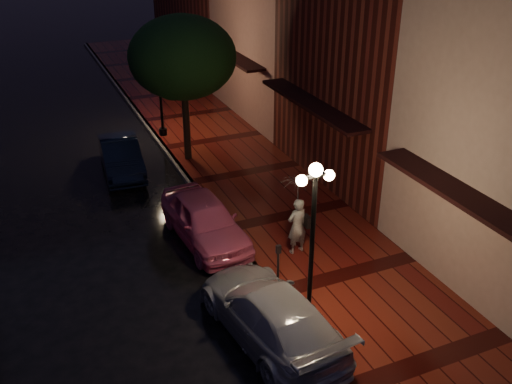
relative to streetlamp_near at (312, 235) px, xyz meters
name	(u,v)px	position (x,y,z in m)	size (l,w,h in m)	color
ground	(226,232)	(-0.35, 5.00, -2.60)	(120.00, 120.00, 0.00)	black
sidewalk	(288,217)	(1.90, 5.00, -2.53)	(4.50, 60.00, 0.15)	#4B100D
curb	(226,230)	(-0.35, 5.00, -2.53)	(0.25, 60.00, 0.15)	#595451
storefront_mid	(387,32)	(6.65, 7.00, 2.90)	(5.00, 8.00, 11.00)	#511914
storefront_far	(287,22)	(6.65, 15.00, 1.90)	(5.00, 8.00, 9.00)	#8C5951
streetlamp_near	(312,235)	(0.00, 0.00, 0.00)	(0.96, 0.36, 4.31)	black
streetlamp_far	(159,82)	(0.00, 14.00, 0.00)	(0.96, 0.36, 4.31)	black
street_tree	(183,60)	(0.26, 10.99, 1.64)	(4.16, 4.16, 5.80)	black
pink_car	(205,220)	(-1.12, 4.83, -1.87)	(1.74, 4.31, 1.47)	#E25D88
navy_car	(121,157)	(-2.49, 11.01, -1.92)	(1.44, 4.12, 1.36)	black
silver_car	(271,314)	(-1.13, -0.13, -1.89)	(1.99, 4.90, 1.42)	#AEAEB6
woman_with_umbrella	(298,203)	(1.12, 2.87, -0.79)	(1.04, 1.06, 2.51)	silver
parking_meter	(278,263)	(-0.20, 1.40, -1.61)	(0.13, 0.10, 1.39)	black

